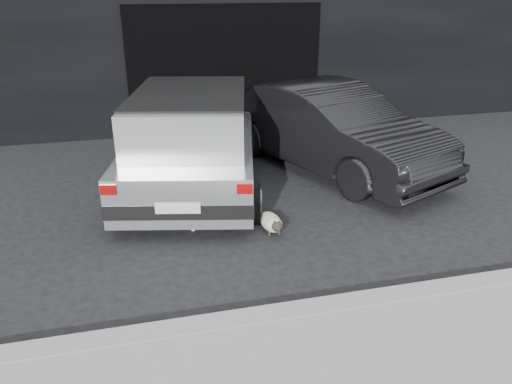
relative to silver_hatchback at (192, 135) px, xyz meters
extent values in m
plane|color=black|center=(0.09, -1.06, -0.83)|extent=(80.00, 80.00, 0.00)
cube|color=black|center=(1.09, 4.94, 1.67)|extent=(34.00, 4.00, 5.00)
cube|color=black|center=(1.09, 2.93, 0.47)|extent=(4.00, 0.10, 2.60)
cube|color=gray|center=(1.09, -3.66, -0.77)|extent=(18.00, 0.25, 0.12)
cube|color=silver|center=(0.02, 0.10, -0.32)|extent=(2.69, 4.39, 0.65)
cube|color=silver|center=(-0.02, -0.10, 0.33)|extent=(2.17, 3.01, 0.65)
cube|color=black|center=(-0.02, -0.10, 0.33)|extent=(2.16, 2.91, 0.52)
cube|color=black|center=(-0.42, -1.82, -0.41)|extent=(1.83, 0.57, 0.19)
cube|color=black|center=(0.46, 2.02, -0.41)|extent=(1.83, 0.57, 0.19)
cube|color=silver|center=(-0.44, -1.90, -0.35)|extent=(0.53, 0.14, 0.13)
cube|color=#8C0707|center=(-1.22, -1.72, -0.10)|extent=(0.19, 0.07, 0.13)
cube|color=#8C0707|center=(0.35, -2.08, -0.10)|extent=(0.19, 0.07, 0.13)
cube|color=black|center=(-0.02, -0.10, 0.67)|extent=(2.11, 2.75, 0.03)
cylinder|color=black|center=(-1.17, -1.13, -0.51)|extent=(0.36, 0.66, 0.63)
cylinder|color=slate|center=(-1.29, -1.10, -0.51)|extent=(0.10, 0.34, 0.35)
cylinder|color=black|center=(0.56, -1.53, -0.51)|extent=(0.36, 0.66, 0.63)
cylinder|color=slate|center=(0.69, -1.55, -0.51)|extent=(0.10, 0.34, 0.35)
cylinder|color=black|center=(-0.53, 1.68, -0.51)|extent=(0.36, 0.66, 0.63)
cylinder|color=slate|center=(-0.65, 1.71, -0.51)|extent=(0.10, 0.34, 0.35)
cylinder|color=black|center=(1.21, 1.28, -0.51)|extent=(0.36, 0.66, 0.63)
cylinder|color=slate|center=(1.33, 1.25, -0.51)|extent=(0.10, 0.34, 0.35)
imported|color=black|center=(2.35, 0.23, -0.11)|extent=(3.08, 4.59, 1.43)
ellipsoid|color=beige|center=(0.76, -1.79, -0.72)|extent=(0.27, 0.52, 0.20)
ellipsoid|color=beige|center=(0.77, -1.92, -0.70)|extent=(0.23, 0.23, 0.18)
ellipsoid|color=black|center=(0.77, -2.05, -0.66)|extent=(0.15, 0.13, 0.13)
sphere|color=black|center=(0.77, -2.11, -0.67)|extent=(0.06, 0.06, 0.06)
cone|color=black|center=(0.81, -2.04, -0.60)|extent=(0.05, 0.06, 0.07)
cone|color=black|center=(0.73, -2.04, -0.60)|extent=(0.05, 0.06, 0.07)
cylinder|color=black|center=(0.83, -1.94, -0.80)|extent=(0.04, 0.04, 0.06)
cylinder|color=black|center=(0.70, -1.95, -0.80)|extent=(0.04, 0.04, 0.06)
cylinder|color=black|center=(0.82, -1.64, -0.80)|extent=(0.04, 0.04, 0.06)
cylinder|color=black|center=(0.69, -1.65, -0.80)|extent=(0.04, 0.04, 0.06)
cylinder|color=black|center=(0.75, -1.52, -0.75)|extent=(0.14, 0.27, 0.08)
ellipsoid|color=silver|center=(-0.07, -1.50, -0.65)|extent=(0.57, 0.31, 0.24)
ellipsoid|color=silver|center=(0.07, -1.49, -0.63)|extent=(0.25, 0.25, 0.20)
ellipsoid|color=white|center=(0.21, -1.48, -0.55)|extent=(0.15, 0.16, 0.14)
sphere|color=white|center=(0.28, -1.48, -0.55)|extent=(0.06, 0.06, 0.06)
cone|color=white|center=(0.19, -1.44, -0.48)|extent=(0.07, 0.05, 0.07)
cone|color=white|center=(0.20, -1.52, -0.48)|extent=(0.07, 0.05, 0.07)
cylinder|color=white|center=(0.09, -1.42, -0.76)|extent=(0.05, 0.05, 0.14)
cylinder|color=white|center=(0.10, -1.56, -0.76)|extent=(0.05, 0.05, 0.14)
cylinder|color=white|center=(-0.24, -1.44, -0.76)|extent=(0.05, 0.05, 0.14)
cylinder|color=white|center=(-0.23, -1.58, -0.76)|extent=(0.05, 0.05, 0.14)
cylinder|color=white|center=(-0.37, -1.51, -0.71)|extent=(0.30, 0.16, 0.09)
ellipsoid|color=gray|center=(-0.17, -1.53, -0.63)|extent=(0.21, 0.16, 0.10)
camera|label=1|loc=(-0.83, -7.40, 2.18)|focal=35.00mm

